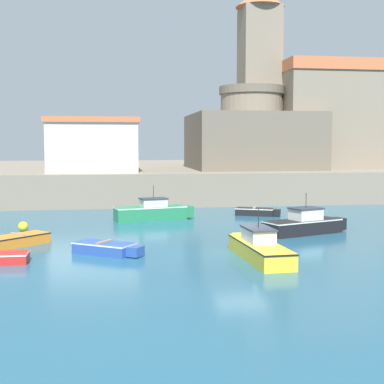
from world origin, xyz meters
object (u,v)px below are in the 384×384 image
object	(u,v)px
dinghy_black_5	(256,211)
fortress	(251,138)
harbor_shed_near_wharf	(93,145)
motorboat_yellow_6	(259,247)
dinghy_orange_1	(16,240)
church	(305,111)
dinghy_blue_8	(107,248)
motorboat_green_0	(153,211)
motorboat_black_3	(305,224)
mooring_buoy	(23,227)

from	to	relation	value
dinghy_black_5	fortress	xyz separation A→B (m)	(3.43, 14.91, 5.81)
harbor_shed_near_wharf	motorboat_yellow_6	bearing A→B (deg)	-71.59
dinghy_orange_1	church	distance (m)	39.40
dinghy_blue_8	motorboat_green_0	bearing A→B (deg)	74.99
motorboat_yellow_6	fortress	size ratio (longest dim) A/B	0.51
motorboat_green_0	dinghy_black_5	world-z (taller)	motorboat_green_0
motorboat_yellow_6	motorboat_black_3	bearing A→B (deg)	54.38
dinghy_black_5	fortress	distance (m)	16.36
dinghy_orange_1	fortress	bearing A→B (deg)	52.13
motorboat_yellow_6	mooring_buoy	bearing A→B (deg)	141.60
mooring_buoy	dinghy_blue_8	bearing A→B (deg)	-55.55
dinghy_orange_1	motorboat_yellow_6	world-z (taller)	motorboat_yellow_6
dinghy_orange_1	motorboat_yellow_6	size ratio (longest dim) A/B	0.56
dinghy_black_5	mooring_buoy	xyz separation A→B (m)	(-16.38, -5.25, 0.01)
motorboat_green_0	motorboat_black_3	world-z (taller)	motorboat_black_3
motorboat_green_0	church	bearing A→B (deg)	46.37
dinghy_black_5	fortress	size ratio (longest dim) A/B	0.28
dinghy_orange_1	dinghy_blue_8	bearing A→B (deg)	-30.67
motorboat_yellow_6	harbor_shed_near_wharf	distance (m)	27.67
church	harbor_shed_near_wharf	distance (m)	24.30
motorboat_green_0	dinghy_orange_1	size ratio (longest dim) A/B	1.69
motorboat_green_0	motorboat_yellow_6	xyz separation A→B (m)	(4.05, -13.79, -0.07)
dinghy_black_5	motorboat_yellow_6	xyz separation A→B (m)	(-3.97, -15.09, 0.24)
motorboat_black_3	dinghy_black_5	distance (m)	8.56
dinghy_blue_8	fortress	world-z (taller)	fortress
dinghy_orange_1	dinghy_blue_8	size ratio (longest dim) A/B	0.97
dinghy_blue_8	mooring_buoy	xyz separation A→B (m)	(-5.25, 7.65, 0.01)
harbor_shed_near_wharf	dinghy_blue_8	bearing A→B (deg)	-86.52
motorboat_green_0	dinghy_blue_8	world-z (taller)	motorboat_green_0
dinghy_black_5	dinghy_blue_8	bearing A→B (deg)	-130.81
dinghy_orange_1	church	world-z (taller)	church
motorboat_black_3	mooring_buoy	xyz separation A→B (m)	(-17.11, 3.28, -0.27)
dinghy_black_5	motorboat_black_3	bearing A→B (deg)	-85.14
motorboat_black_3	mooring_buoy	size ratio (longest dim) A/B	9.27
dinghy_black_5	harbor_shed_near_wharf	distance (m)	17.31
motorboat_black_3	dinghy_orange_1	bearing A→B (deg)	-174.86
motorboat_green_0	fortress	bearing A→B (deg)	54.75
dinghy_orange_1	motorboat_black_3	size ratio (longest dim) A/B	0.60
fortress	dinghy_blue_8	bearing A→B (deg)	-117.64
dinghy_orange_1	fortress	xyz separation A→B (m)	(19.39, 24.94, 5.80)
dinghy_black_5	harbor_shed_near_wharf	bearing A→B (deg)	139.43
motorboat_black_3	motorboat_yellow_6	distance (m)	8.06
motorboat_green_0	dinghy_black_5	xyz separation A→B (m)	(8.02, 1.29, -0.31)
church	harbor_shed_near_wharf	bearing A→B (deg)	-162.56
motorboat_yellow_6	mooring_buoy	distance (m)	15.84
mooring_buoy	church	bearing A→B (deg)	40.99
mooring_buoy	dinghy_black_5	bearing A→B (deg)	17.77
dinghy_black_5	dinghy_blue_8	xyz separation A→B (m)	(-11.13, -12.90, -0.00)
dinghy_blue_8	mooring_buoy	world-z (taller)	dinghy_blue_8
dinghy_blue_8	harbor_shed_near_wharf	distance (m)	24.24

